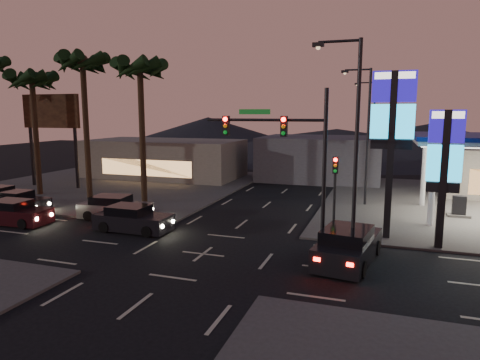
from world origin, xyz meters
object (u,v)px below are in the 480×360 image
(pylon_sign_short, at_px, (445,158))
(suv_station, at_px, (348,246))
(car_lane_a_front, at_px, (133,219))
(traffic_signal_mast, at_px, (289,146))
(car_lane_b_mid, at_px, (17,202))
(pylon_sign_tall, at_px, (392,122))
(car_lane_b_front, at_px, (115,208))
(car_lane_a_mid, at_px, (14,213))

(pylon_sign_short, relative_size, suv_station, 1.31)
(pylon_sign_short, height_order, car_lane_a_front, pylon_sign_short)
(traffic_signal_mast, distance_m, car_lane_b_mid, 20.39)
(pylon_sign_tall, distance_m, car_lane_a_front, 15.47)
(pylon_sign_short, height_order, suv_station, pylon_sign_short)
(car_lane_b_front, bearing_deg, car_lane_a_mid, -148.91)
(traffic_signal_mast, relative_size, car_lane_b_mid, 1.77)
(pylon_sign_short, relative_size, car_lane_b_front, 1.45)
(car_lane_b_mid, bearing_deg, car_lane_a_mid, -46.50)
(traffic_signal_mast, xyz_separation_m, car_lane_a_mid, (-17.22, -0.42, -4.54))
(car_lane_b_mid, xyz_separation_m, suv_station, (22.79, -3.17, 0.11))
(pylon_sign_tall, height_order, car_lane_a_mid, pylon_sign_tall)
(pylon_sign_tall, height_order, car_lane_b_front, pylon_sign_tall)
(car_lane_a_mid, xyz_separation_m, suv_station, (20.27, -0.51, 0.10))
(car_lane_a_front, relative_size, car_lane_a_mid, 1.01)
(car_lane_a_front, xyz_separation_m, suv_station, (12.37, -1.47, 0.09))
(suv_station, bearing_deg, car_lane_b_mid, 172.08)
(car_lane_b_front, bearing_deg, car_lane_b_mid, -176.60)
(pylon_sign_tall, relative_size, car_lane_b_mid, 1.99)
(pylon_sign_short, bearing_deg, car_lane_b_front, 179.46)
(pylon_sign_tall, xyz_separation_m, pylon_sign_short, (2.50, -1.00, -1.74))
(traffic_signal_mast, height_order, suv_station, traffic_signal_mast)
(pylon_sign_tall, relative_size, suv_station, 1.69)
(pylon_sign_tall, relative_size, car_lane_a_front, 1.94)
(car_lane_b_front, bearing_deg, pylon_sign_tall, 2.79)
(traffic_signal_mast, bearing_deg, pylon_sign_short, 19.13)
(suv_station, bearing_deg, pylon_sign_short, 39.42)
(pylon_sign_tall, xyz_separation_m, car_lane_a_front, (-14.07, -2.97, -5.70))
(pylon_sign_tall, distance_m, car_lane_b_front, 17.75)
(pylon_sign_short, relative_size, traffic_signal_mast, 0.88)
(suv_station, bearing_deg, car_lane_b_front, 166.49)
(car_lane_a_front, xyz_separation_m, car_lane_b_front, (-2.73, 2.15, 0.01))
(car_lane_b_front, distance_m, car_lane_b_mid, 7.70)
(pylon_sign_short, xyz_separation_m, car_lane_a_mid, (-24.47, -2.94, -3.97))
(car_lane_a_front, bearing_deg, pylon_sign_short, 6.79)
(car_lane_a_mid, relative_size, car_lane_b_mid, 1.02)
(car_lane_b_mid, relative_size, suv_station, 0.85)
(pylon_sign_tall, bearing_deg, pylon_sign_short, -21.80)
(pylon_sign_tall, distance_m, car_lane_a_mid, 23.03)
(car_lane_b_mid, bearing_deg, suv_station, -7.92)
(pylon_sign_short, bearing_deg, traffic_signal_mast, -160.87)
(pylon_sign_short, relative_size, car_lane_a_front, 1.51)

